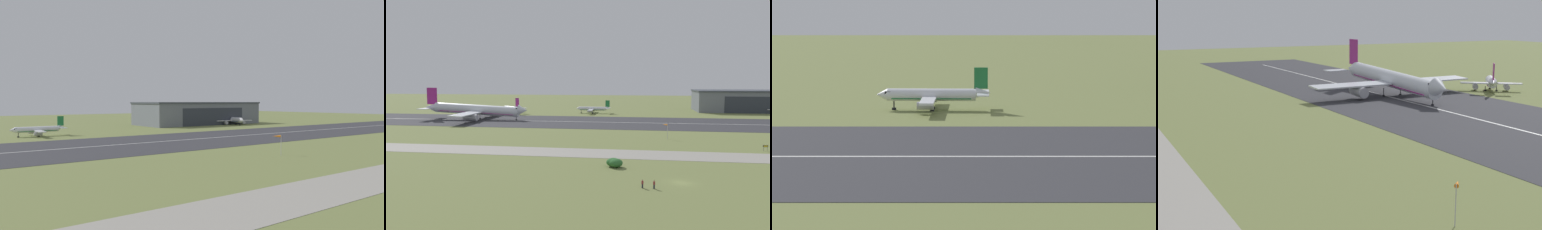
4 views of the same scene
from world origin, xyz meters
TOP-DOWN VIEW (x-y plane):
  - airplane_parked_east at (-35.63, 153.28)m, footprint 21.81×22.16m

SIDE VIEW (x-z plane):
  - airplane_parked_east at x=-35.63m, z-range -1.25..6.92m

